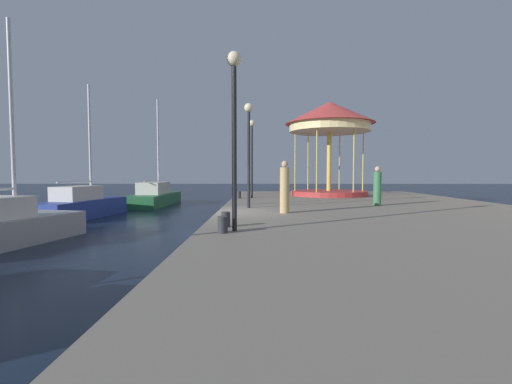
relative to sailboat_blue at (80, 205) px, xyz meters
name	(u,v)px	position (x,y,z in m)	size (l,w,h in m)	color
ground_plane	(217,233)	(7.36, -4.45, -0.62)	(120.00, 120.00, 0.00)	black
quay_dock	(390,223)	(13.75, -4.45, -0.22)	(12.78, 29.28, 0.80)	gray
sailboat_blue	(80,205)	(0.00, 0.00, 0.00)	(2.69, 5.68, 6.77)	navy
sailboat_green	(154,196)	(1.58, 6.99, -0.02)	(2.31, 6.73, 7.47)	#236638
carousel	(329,125)	(13.31, 5.05, 4.62)	(5.58, 5.58, 5.89)	#B23333
lamp_post_near_edge	(234,109)	(8.31, -8.84, 3.15)	(0.36, 0.36, 4.35)	black
lamp_post_mid_promenade	(249,136)	(8.48, -2.98, 3.09)	(0.36, 0.36, 4.25)	black
lamp_post_far_end	(252,145)	(8.48, 2.88, 3.19)	(0.36, 0.36, 4.43)	black
bollard_south	(226,219)	(8.03, -8.16, 0.38)	(0.24, 0.24, 0.40)	#2D2D33
bollard_center	(223,225)	(8.04, -9.13, 0.38)	(0.24, 0.24, 0.40)	#2D2D33
bollard_north	(239,195)	(7.76, 2.42, 0.38)	(0.24, 0.24, 0.40)	#2D2D33
person_near_carousel	(377,187)	(14.07, -1.95, 0.98)	(0.34, 0.34, 1.72)	#387247
person_mid_promenade	(285,188)	(9.82, -4.85, 1.05)	(0.34, 0.34, 1.87)	tan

